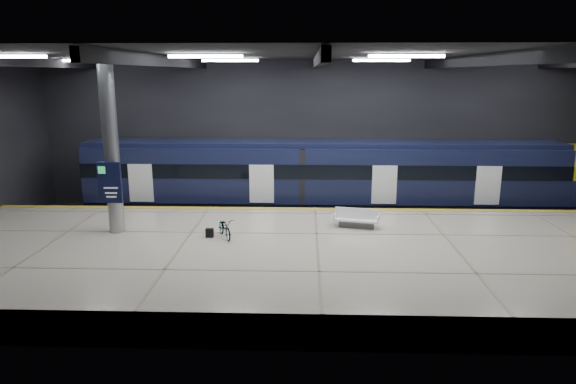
{
  "coord_description": "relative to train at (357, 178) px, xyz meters",
  "views": [
    {
      "loc": [
        -0.48,
        -20.48,
        7.31
      ],
      "look_at": [
        -1.22,
        1.5,
        2.2
      ],
      "focal_mm": 32.0,
      "sensor_mm": 36.0,
      "label": 1
    }
  ],
  "objects": [
    {
      "name": "rails",
      "position": [
        -2.19,
        0.0,
        -1.98
      ],
      "size": [
        30.0,
        1.52,
        0.16
      ],
      "color": "gray",
      "rests_on": "ground"
    },
    {
      "name": "platform",
      "position": [
        -2.19,
        -8.0,
        -1.51
      ],
      "size": [
        30.0,
        11.0,
        1.1
      ],
      "primitive_type": "cube",
      "color": "#BEB4A1",
      "rests_on": "ground"
    },
    {
      "name": "bench",
      "position": [
        -0.52,
        -5.58,
        -0.67
      ],
      "size": [
        1.95,
        1.14,
        0.81
      ],
      "rotation": [
        0.0,
        0.0,
        -0.22
      ],
      "color": "#595B60",
      "rests_on": "platform"
    },
    {
      "name": "safety_strip",
      "position": [
        -2.19,
        -2.75,
        -0.95
      ],
      "size": [
        30.0,
        0.4,
        0.01
      ],
      "primitive_type": "cube",
      "color": "gold",
      "rests_on": "platform"
    },
    {
      "name": "info_column",
      "position": [
        -10.19,
        -6.52,
        2.4
      ],
      "size": [
        0.9,
        0.78,
        6.9
      ],
      "color": "#9EA0A5",
      "rests_on": "platform"
    },
    {
      "name": "ground",
      "position": [
        -2.19,
        -5.5,
        -2.06
      ],
      "size": [
        30.0,
        30.0,
        0.0
      ],
      "primitive_type": "plane",
      "color": "black",
      "rests_on": "ground"
    },
    {
      "name": "train",
      "position": [
        0.0,
        0.0,
        0.0
      ],
      "size": [
        29.4,
        2.84,
        3.79
      ],
      "color": "black",
      "rests_on": "ground"
    },
    {
      "name": "bicycle",
      "position": [
        -5.74,
        -7.11,
        -0.56
      ],
      "size": [
        1.1,
        1.59,
        0.79
      ],
      "primitive_type": "imported",
      "rotation": [
        0.0,
        0.0,
        0.42
      ],
      "color": "#99999E",
      "rests_on": "platform"
    },
    {
      "name": "room_shell",
      "position": [
        -2.19,
        -5.49,
        3.66
      ],
      "size": [
        30.1,
        16.1,
        8.05
      ],
      "color": "black",
      "rests_on": "ground"
    },
    {
      "name": "pannier_bag",
      "position": [
        -6.34,
        -7.11,
        -0.78
      ],
      "size": [
        0.3,
        0.18,
        0.35
      ],
      "primitive_type": "cube",
      "rotation": [
        0.0,
        0.0,
        -0.01
      ],
      "color": "black",
      "rests_on": "platform"
    }
  ]
}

